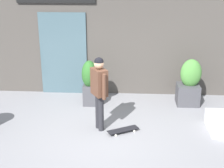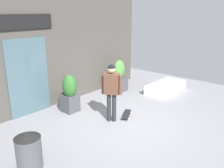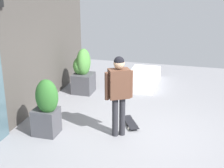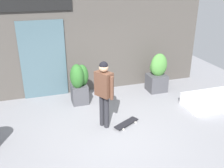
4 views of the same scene
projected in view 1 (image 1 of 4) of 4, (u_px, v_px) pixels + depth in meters
The scene contains 6 objects.
ground_plane at pixel (103, 137), 7.44m from camera, with size 12.00×12.00×0.00m, color gray.
building_facade at pixel (109, 32), 9.57m from camera, with size 8.15×0.31×3.79m.
skateboarder at pixel (99, 86), 7.47m from camera, with size 0.44×0.54×1.78m.
skateboard at pixel (123, 130), 7.65m from camera, with size 0.77×0.54×0.08m.
planter_box_left at pixel (189, 83), 9.09m from camera, with size 0.64×0.60×1.32m.
planter_box_right at pixel (92, 81), 9.07m from camera, with size 0.58×0.59×1.29m.
Camera 1 is at (0.57, -6.58, 3.66)m, focal length 51.95 mm.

